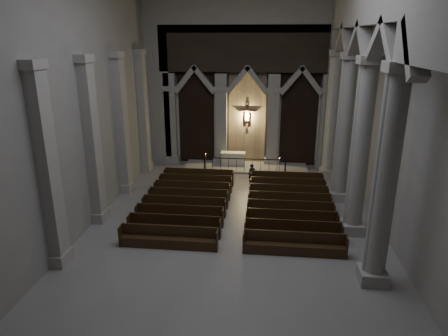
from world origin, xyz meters
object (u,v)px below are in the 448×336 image
altar (233,158)px  pews (237,207)px  worshipper (252,174)px  candle_stand_right (279,171)px  candle_stand_left (206,167)px  altar_rail (244,163)px

altar → pews: altar is taller
pews → worshipper: (0.59, 4.32, 0.33)m
worshipper → altar: bearing=99.6°
pews → worshipper: worshipper is taller
candle_stand_right → worshipper: bearing=-134.6°
altar → pews: (0.89, -7.78, -0.28)m
altar → candle_stand_left: size_ratio=1.31×
altar → candle_stand_left: bearing=-139.8°
worshipper → candle_stand_left: bearing=134.5°
altar_rail → worshipper: 2.08m
candle_stand_left → altar: bearing=40.2°
altar → altar_rail: (0.89, -1.47, 0.12)m
candle_stand_right → worshipper: (-1.72, -1.75, 0.31)m
candle_stand_left → candle_stand_right: (4.93, -0.26, -0.02)m
pews → candle_stand_left: bearing=112.6°
pews → altar_rail: bearing=90.0°
altar → candle_stand_right: 3.64m
altar → candle_stand_left: candle_stand_left is taller
candle_stand_right → candle_stand_left: bearing=177.0°
pews → candle_stand_right: bearing=69.2°
altar → pews: size_ratio=0.18×
altar → pews: 7.84m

